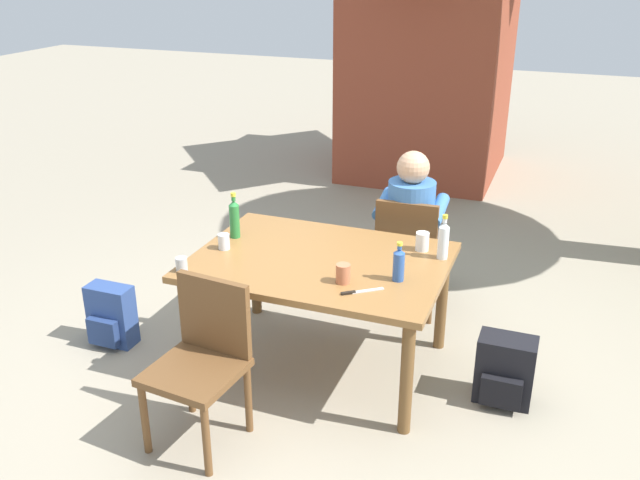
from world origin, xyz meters
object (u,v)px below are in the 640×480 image
person_in_white_shirt (413,221)px  brick_kiosk (431,40)px  cup_white (422,241)px  chair_near_left (203,354)px  cup_steel (182,264)px  chair_far_right (408,249)px  cup_terracotta (343,273)px  cup_glass (224,242)px  backpack_by_far_side (505,371)px  dining_table (320,271)px  bottle_green (234,218)px  bottle_blue (399,264)px  table_knife (359,292)px  bottle_clear (443,240)px  backpack_by_near_side (111,317)px

person_in_white_shirt → brick_kiosk: brick_kiosk is taller
cup_white → chair_near_left: bearing=-126.1°
cup_white → cup_steel: (-1.20, -0.77, -0.02)m
chair_far_right → cup_terracotta: chair_far_right is taller
chair_near_left → brick_kiosk: size_ratio=0.31×
cup_glass → cup_terracotta: (0.82, -0.17, 0.01)m
backpack_by_far_side → brick_kiosk: bearing=108.6°
backpack_by_far_side → dining_table: bearing=-179.4°
cup_white → cup_terracotta: size_ratio=1.05×
cup_white → bottle_green: bearing=-169.3°
bottle_blue → table_knife: 0.28m
cup_steel → table_knife: size_ratio=0.41×
bottle_clear → bottle_green: bearing=-173.6°
person_in_white_shirt → backpack_by_far_side: (0.79, -0.93, -0.46)m
chair_far_right → person_in_white_shirt: bearing=91.9°
bottle_green → table_knife: (0.97, -0.45, -0.12)m
brick_kiosk → cup_steel: bearing=-94.3°
cup_steel → backpack_by_near_side: cup_steel is taller
cup_terracotta → bottle_blue: bearing=26.0°
brick_kiosk → backpack_by_near_side: bearing=-102.9°
backpack_by_near_side → dining_table: bearing=10.8°
bottle_green → cup_white: size_ratio=2.60×
chair_far_right → bottle_clear: bottle_clear is taller
chair_near_left → table_knife: size_ratio=4.29×
bottle_clear → cup_glass: bearing=-165.2°
cup_steel → backpack_by_near_side: (-0.69, 0.17, -0.57)m
backpack_by_near_side → table_knife: bearing=-2.2°
dining_table → bottle_clear: size_ratio=5.40×
cup_terracotta → backpack_by_far_side: size_ratio=0.27×
cup_steel → cup_terracotta: cup_terracotta is taller
bottle_blue → cup_glass: size_ratio=2.38×
dining_table → chair_far_right: size_ratio=1.70×
backpack_by_near_side → chair_near_left: bearing=-29.2°
cup_terracotta → chair_far_right: bearing=84.3°
chair_far_right → bottle_blue: bottle_blue is taller
backpack_by_far_side → backpack_by_near_side: bearing=-173.7°
chair_far_right → person_in_white_shirt: (-0.00, 0.11, 0.17)m
chair_far_right → cup_terracotta: size_ratio=8.05×
dining_table → chair_near_left: size_ratio=1.70×
chair_near_left → cup_white: (0.86, 1.17, 0.29)m
table_knife → bottle_blue: bearing=54.0°
dining_table → cup_steel: bearing=-147.1°
cup_glass → table_knife: cup_glass is taller
backpack_by_near_side → bottle_green: bearing=27.1°
chair_near_left → table_knife: bearing=37.3°
chair_near_left → cup_steel: 0.60m
chair_near_left → cup_terracotta: size_ratio=8.05×
table_knife → cup_terracotta: bearing=145.6°
cup_glass → bottle_blue: bearing=-2.2°
cup_glass → dining_table: bearing=6.8°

